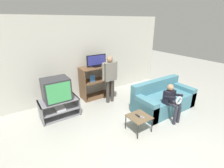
% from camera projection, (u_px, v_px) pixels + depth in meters
% --- Properties ---
extents(ground_plane, '(18.00, 18.00, 0.00)m').
position_uv_depth(ground_plane, '(161.00, 160.00, 3.07)').
color(ground_plane, '#ADADA3').
extents(wall_back, '(6.40, 0.06, 2.60)m').
position_uv_depth(wall_back, '(82.00, 59.00, 5.27)').
color(wall_back, beige).
rests_on(wall_back, ground_plane).
extents(tv_stand, '(1.00, 0.58, 0.49)m').
position_uv_depth(tv_stand, '(59.00, 108.00, 4.41)').
color(tv_stand, slate).
rests_on(tv_stand, ground_plane).
extents(television_main, '(0.67, 0.53, 0.59)m').
position_uv_depth(television_main, '(56.00, 89.00, 4.21)').
color(television_main, '#2D2D33').
rests_on(television_main, tv_stand).
extents(media_shelf, '(1.09, 0.51, 1.06)m').
position_uv_depth(media_shelf, '(97.00, 81.00, 5.47)').
color(media_shelf, brown).
rests_on(media_shelf, ground_plane).
extents(television_flat, '(0.68, 0.20, 0.39)m').
position_uv_depth(television_flat, '(96.00, 61.00, 5.21)').
color(television_flat, black).
rests_on(television_flat, media_shelf).
extents(snack_table, '(0.48, 0.48, 0.39)m').
position_uv_depth(snack_table, '(139.00, 118.00, 3.77)').
color(snack_table, brown).
rests_on(snack_table, ground_plane).
extents(remote_control_black, '(0.04, 0.14, 0.02)m').
position_uv_depth(remote_control_black, '(138.00, 116.00, 3.76)').
color(remote_control_black, '#232328').
rests_on(remote_control_black, snack_table).
extents(remote_control_white, '(0.10, 0.15, 0.02)m').
position_uv_depth(remote_control_white, '(141.00, 117.00, 3.71)').
color(remote_control_white, gray).
rests_on(remote_control_white, snack_table).
extents(couch, '(1.84, 0.88, 0.80)m').
position_uv_depth(couch, '(163.00, 99.00, 4.78)').
color(couch, teal).
rests_on(couch, ground_plane).
extents(person_standing_adult, '(0.53, 0.20, 1.48)m').
position_uv_depth(person_standing_adult, '(110.00, 75.00, 4.95)').
color(person_standing_adult, '#3D3833').
rests_on(person_standing_adult, ground_plane).
extents(person_seated_child, '(0.33, 0.43, 0.98)m').
position_uv_depth(person_seated_child, '(172.00, 99.00, 4.12)').
color(person_seated_child, '#2D2D38').
rests_on(person_seated_child, ground_plane).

